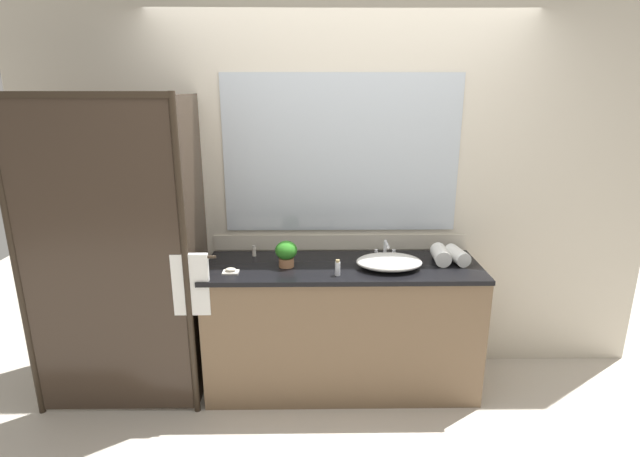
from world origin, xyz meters
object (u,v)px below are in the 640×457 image
Objects in this scene: faucet at (385,252)px; amenity_bottle_shampoo at (338,268)px; amenity_bottle_lotion at (254,251)px; potted_plant at (286,252)px; soap_dish at (231,271)px; rolled_towel_near_edge at (457,255)px; sink_basin at (389,262)px; rolled_towel_middle at (441,255)px.

amenity_bottle_shampoo is at bearing -137.68° from faucet.
potted_plant is at bearing -41.39° from amenity_bottle_lotion.
soap_dish is at bearing -161.33° from potted_plant.
potted_plant reaches higher than rolled_towel_near_edge.
amenity_bottle_lotion is at bearing 165.17° from sink_basin.
rolled_towel_middle is (1.25, -0.14, 0.02)m from amenity_bottle_lotion.
potted_plant is 1.71× the size of soap_dish.
amenity_bottle_shampoo reaches higher than soap_dish.
faucet reaches higher than rolled_towel_middle.
rolled_towel_middle is at bearing -13.27° from faucet.
faucet is 1.70× the size of soap_dish.
sink_basin is at bearing 20.97° from amenity_bottle_shampoo.
rolled_towel_middle is (1.02, 0.06, -0.04)m from potted_plant.
rolled_towel_near_edge is (0.47, -0.08, 0.00)m from faucet.
amenity_bottle_lotion is (-0.23, 0.21, -0.06)m from potted_plant.
rolled_towel_middle is (0.36, 0.09, 0.01)m from sink_basin.
sink_basin reaches higher than soap_dish.
soap_dish is 1.48m from rolled_towel_near_edge.
potted_plant reaches higher than rolled_towel_middle.
sink_basin is 0.48m from rolled_towel_near_edge.
potted_plant is 0.32m from amenity_bottle_lotion.
potted_plant is (-0.66, 0.03, 0.06)m from sink_basin.
soap_dish is at bearing -175.20° from sink_basin.
rolled_towel_near_edge is at bearing -10.25° from faucet.
rolled_towel_near_edge is (1.13, 0.06, -0.05)m from potted_plant.
rolled_towel_near_edge is 1.01× the size of rolled_towel_middle.
sink_basin is 2.00× the size of rolled_towel_near_edge.
amenity_bottle_lotion is at bearing 173.49° from rolled_towel_middle.
potted_plant is 0.82× the size of rolled_towel_middle.
amenity_bottle_shampoo is 0.73m from rolled_towel_middle.
rolled_towel_near_edge reaches higher than soap_dish.
amenity_bottle_lotion is (-0.90, 0.06, -0.01)m from faucet.
potted_plant is at bearing -176.46° from rolled_towel_middle.
rolled_towel_middle is (1.36, 0.18, 0.04)m from soap_dish.
amenity_bottle_lotion is at bearing 146.68° from amenity_bottle_shampoo.
potted_plant reaches higher than soap_dish.
rolled_towel_middle is at bearing 7.49° from soap_dish.
rolled_towel_middle is at bearing 3.54° from potted_plant.
potted_plant is (-0.66, -0.15, 0.05)m from faucet.
amenity_bottle_lotion is 0.35× the size of rolled_towel_near_edge.
sink_basin is 0.93m from amenity_bottle_lotion.
amenity_bottle_shampoo is 0.49× the size of rolled_towel_middle.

